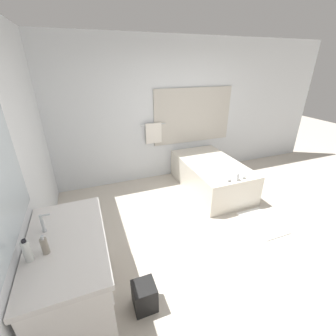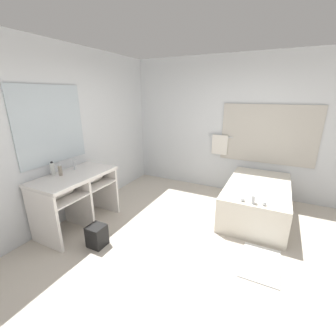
# 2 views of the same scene
# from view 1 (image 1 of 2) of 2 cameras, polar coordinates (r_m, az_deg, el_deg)

# --- Properties ---
(ground_plane) EXTENTS (16.00, 16.00, 0.00)m
(ground_plane) POSITION_cam_1_polar(r_m,az_deg,el_deg) (3.36, 13.80, -17.53)
(ground_plane) COLOR beige
(ground_plane) RESTS_ON ground
(wall_back_with_blinds) EXTENTS (7.40, 0.13, 2.70)m
(wall_back_with_blinds) POSITION_cam_1_polar(r_m,az_deg,el_deg) (4.56, -0.18, 13.91)
(wall_back_with_blinds) COLOR silver
(wall_back_with_blinds) RESTS_ON ground_plane
(wall_left_with_mirror) EXTENTS (0.08, 7.40, 2.70)m
(wall_left_with_mirror) POSITION_cam_1_polar(r_m,az_deg,el_deg) (2.24, -36.04, -3.32)
(wall_left_with_mirror) COLOR silver
(wall_left_with_mirror) RESTS_ON ground_plane
(vanity_counter) EXTENTS (0.66, 1.20, 0.85)m
(vanity_counter) POSITION_cam_1_polar(r_m,az_deg,el_deg) (2.40, -23.40, -20.04)
(vanity_counter) COLOR white
(vanity_counter) RESTS_ON ground_plane
(sink_faucet) EXTENTS (0.09, 0.04, 0.18)m
(sink_faucet) POSITION_cam_1_polar(r_m,az_deg,el_deg) (2.35, -29.20, -12.20)
(sink_faucet) COLOR silver
(sink_faucet) RESTS_ON vanity_counter
(bathtub) EXTENTS (0.97, 1.69, 0.67)m
(bathtub) POSITION_cam_1_polar(r_m,az_deg,el_deg) (4.38, 10.81, -1.50)
(bathtub) COLOR silver
(bathtub) RESTS_ON ground_plane
(water_bottle_1) EXTENTS (0.06, 0.06, 0.20)m
(water_bottle_1) POSITION_cam_1_polar(r_m,az_deg,el_deg) (2.11, -32.19, -17.39)
(water_bottle_1) COLOR silver
(water_bottle_1) RESTS_ON vanity_counter
(soap_dispenser) EXTENTS (0.05, 0.05, 0.17)m
(soap_dispenser) POSITION_cam_1_polar(r_m,az_deg,el_deg) (2.12, -28.84, -16.91)
(soap_dispenser) COLOR gray
(soap_dispenser) RESTS_ON vanity_counter
(waste_bin) EXTENTS (0.22, 0.22, 0.30)m
(waste_bin) POSITION_cam_1_polar(r_m,az_deg,el_deg) (2.57, -5.99, -29.63)
(waste_bin) COLOR black
(waste_bin) RESTS_ON ground_plane
(bath_mat) EXTENTS (0.45, 0.68, 0.02)m
(bath_mat) POSITION_cam_1_polar(r_m,az_deg,el_deg) (3.84, 22.78, -12.69)
(bath_mat) COLOR white
(bath_mat) RESTS_ON ground_plane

